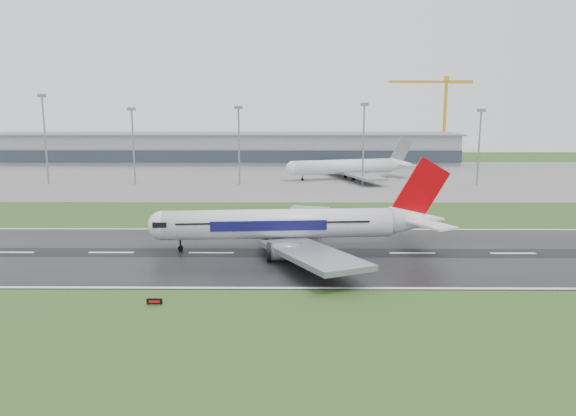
{
  "coord_description": "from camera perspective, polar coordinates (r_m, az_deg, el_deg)",
  "views": [
    {
      "loc": [
        36.05,
        -106.13,
        28.37
      ],
      "look_at": [
        35.2,
        12.0,
        7.0
      ],
      "focal_mm": 34.35,
      "sensor_mm": 36.0,
      "label": 1
    }
  ],
  "objects": [
    {
      "name": "floodmast_1",
      "position": [
        226.16,
        -23.81,
        6.32
      ],
      "size": [
        0.64,
        0.64,
        32.52
      ],
      "primitive_type": "cylinder",
      "color": "gray",
      "rests_on": "ground"
    },
    {
      "name": "floodmast_4",
      "position": [
        208.3,
        7.81,
        6.38
      ],
      "size": [
        0.64,
        0.64,
        29.29
      ],
      "primitive_type": "cylinder",
      "color": "gray",
      "rests_on": "ground"
    },
    {
      "name": "floodmast_3",
      "position": [
        207.57,
        -5.09,
        6.26
      ],
      "size": [
        0.64,
        0.64,
        28.11
      ],
      "primitive_type": "cylinder",
      "color": "gray",
      "rests_on": "ground"
    },
    {
      "name": "tower_crane",
      "position": [
        317.43,
        15.91,
        8.86
      ],
      "size": [
        46.38,
        5.96,
        45.61
      ],
      "primitive_type": null,
      "rotation": [
        0.0,
        0.0,
        0.07
      ],
      "color": "gold",
      "rests_on": "ground"
    },
    {
      "name": "runway_sign",
      "position": [
        83.97,
        -13.65,
        -9.42
      ],
      "size": [
        2.31,
        0.38,
        1.04
      ],
      "primitive_type": null,
      "rotation": [
        0.0,
        0.0,
        -0.05
      ],
      "color": "black",
      "rests_on": "ground"
    },
    {
      "name": "ground",
      "position": [
        115.62,
        -17.82,
        -4.45
      ],
      "size": [
        520.0,
        520.0,
        0.0
      ],
      "primitive_type": "plane",
      "color": "#2A491B",
      "rests_on": "ground"
    },
    {
      "name": "runway",
      "position": [
        115.61,
        -17.82,
        -4.43
      ],
      "size": [
        400.0,
        45.0,
        0.1
      ],
      "primitive_type": "cube",
      "color": "black",
      "rests_on": "ground"
    },
    {
      "name": "floodmast_5",
      "position": [
        218.1,
        19.15,
        5.8
      ],
      "size": [
        0.64,
        0.64,
        27.11
      ],
      "primitive_type": "cylinder",
      "color": "gray",
      "rests_on": "ground"
    },
    {
      "name": "apron",
      "position": [
        235.64,
        -8.4,
        3.24
      ],
      "size": [
        400.0,
        130.0,
        0.08
      ],
      "primitive_type": "cube",
      "color": "slate",
      "rests_on": "ground"
    },
    {
      "name": "terminal",
      "position": [
        294.1,
        -6.66,
        6.11
      ],
      "size": [
        240.0,
        36.0,
        15.0
      ],
      "primitive_type": "cube",
      "color": "gray",
      "rests_on": "ground"
    },
    {
      "name": "floodmast_2",
      "position": [
        215.0,
        -15.7,
        5.99
      ],
      "size": [
        0.64,
        0.64,
        27.6
      ],
      "primitive_type": "cylinder",
      "color": "gray",
      "rests_on": "ground"
    },
    {
      "name": "main_airliner",
      "position": [
        111.14,
        1.16,
        0.23
      ],
      "size": [
        64.74,
        62.09,
        17.85
      ],
      "primitive_type": null,
      "rotation": [
        0.0,
        0.0,
        0.08
      ],
      "color": "white",
      "rests_on": "runway"
    },
    {
      "name": "parked_airliner",
      "position": [
        225.43,
        6.3,
        5.08
      ],
      "size": [
        68.66,
        66.1,
        16.39
      ],
      "primitive_type": null,
      "rotation": [
        0.0,
        0.0,
        0.3
      ],
      "color": "silver",
      "rests_on": "apron"
    }
  ]
}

